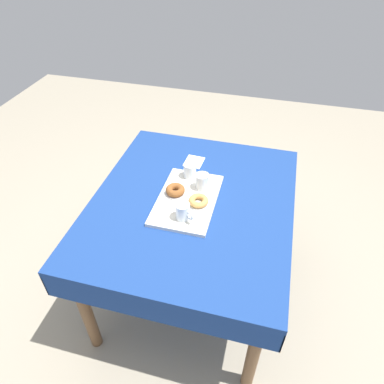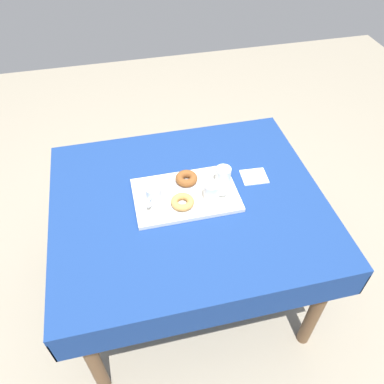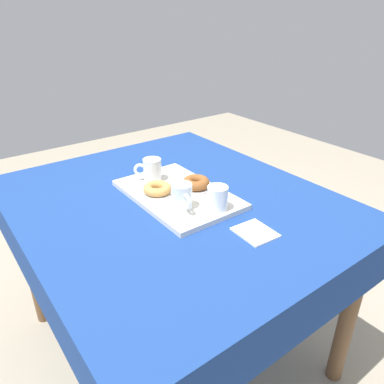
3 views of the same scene
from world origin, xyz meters
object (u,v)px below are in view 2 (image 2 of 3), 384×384
water_glass_near (223,176)px  sugar_donut_left (186,178)px  paper_napkin (254,177)px  sugar_donut_right (182,202)px  serving_tray (186,195)px  donut_plate_left (187,182)px  tea_mug_left (212,192)px  donut_plate_right (183,205)px  tea_mug_right (154,195)px  dining_table (188,214)px

water_glass_near → sugar_donut_left: (-0.17, 0.04, -0.01)m
water_glass_near → paper_napkin: (0.17, 0.02, -0.06)m
sugar_donut_right → water_glass_near: bearing=25.8°
sugar_donut_left → sugar_donut_right: 0.15m
serving_tray → donut_plate_left: size_ratio=4.33×
sugar_donut_left → paper_napkin: 0.34m
tea_mug_left → paper_napkin: 0.27m
water_glass_near → sugar_donut_right: water_glass_near is taller
donut_plate_right → sugar_donut_right: bearing=0.0°
donut_plate_right → paper_napkin: size_ratio=0.90×
sugar_donut_right → donut_plate_left: bearing=70.7°
water_glass_near → paper_napkin: 0.18m
tea_mug_right → sugar_donut_right: tea_mug_right is taller
tea_mug_left → donut_plate_left: tea_mug_left is taller
dining_table → water_glass_near: (0.18, 0.06, 0.16)m
donut_plate_right → paper_napkin: bearing=17.7°
donut_plate_right → sugar_donut_right: (0.00, 0.00, 0.02)m
tea_mug_right → donut_plate_right: tea_mug_right is taller
donut_plate_right → dining_table: bearing=50.7°
tea_mug_right → donut_plate_right: 0.13m
dining_table → tea_mug_left: tea_mug_left is taller
dining_table → serving_tray: size_ratio=2.62×
paper_napkin → sugar_donut_right: bearing=-162.3°
tea_mug_left → paper_napkin: (0.25, 0.11, -0.06)m
donut_plate_left → donut_plate_right: same height
sugar_donut_right → paper_napkin: bearing=17.7°
dining_table → sugar_donut_right: (-0.04, -0.04, 0.14)m
donut_plate_left → paper_napkin: donut_plate_left is taller
donut_plate_left → sugar_donut_left: 0.02m
serving_tray → paper_napkin: size_ratio=3.88×
donut_plate_left → donut_plate_right: bearing=-109.3°
donut_plate_right → sugar_donut_right: 0.02m
tea_mug_left → paper_napkin: tea_mug_left is taller
tea_mug_left → paper_napkin: size_ratio=0.89×
dining_table → serving_tray: 0.11m
dining_table → serving_tray: bearing=103.4°
serving_tray → donut_plate_right: 0.08m
water_glass_near → sugar_donut_left: 0.17m
tea_mug_left → sugar_donut_left: (-0.09, 0.13, -0.02)m
serving_tray → tea_mug_right: size_ratio=4.65×
donut_plate_left → sugar_donut_left: sugar_donut_left is taller
dining_table → tea_mug_left: bearing=-16.5°
sugar_donut_right → paper_napkin: 0.41m
paper_napkin → tea_mug_left: bearing=-156.0°
tea_mug_right → serving_tray: bearing=7.4°
serving_tray → donut_plate_left: donut_plate_left is taller
serving_tray → paper_napkin: serving_tray is taller
dining_table → water_glass_near: bearing=18.6°
tea_mug_right → donut_plate_right: bearing=-22.8°
donut_plate_right → tea_mug_right: bearing=157.2°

